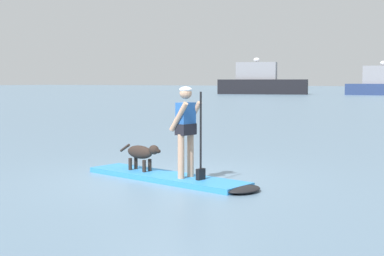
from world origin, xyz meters
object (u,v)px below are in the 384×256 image
object	(u,v)px
dog	(142,153)
paddleboard	(175,178)
moored_boat_outer	(261,82)
person_paddler	(186,125)

from	to	relation	value
dog	paddleboard	bearing A→B (deg)	-10.71
paddleboard	moored_boat_outer	bearing A→B (deg)	111.21
paddleboard	dog	distance (m)	0.96
paddleboard	person_paddler	size ratio (longest dim) A/B	2.33
person_paddler	paddleboard	bearing A→B (deg)	169.29
paddleboard	moored_boat_outer	distance (m)	68.61
person_paddler	dog	world-z (taller)	person_paddler
paddleboard	person_paddler	bearing A→B (deg)	-10.71
person_paddler	dog	size ratio (longest dim) A/B	1.49
person_paddler	dog	xyz separation A→B (m)	(-1.14, 0.22, -0.60)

